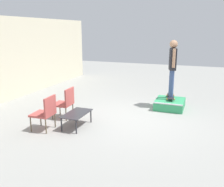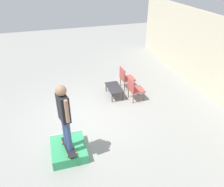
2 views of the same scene
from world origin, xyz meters
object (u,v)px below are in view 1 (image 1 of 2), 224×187
patio_chair_right (65,102)px  skateboard_on_ramp (171,96)px  person_skater (173,63)px  coffee_table (77,115)px  skate_ramp_box (170,104)px  patio_chair_left (46,111)px

patio_chair_right → skateboard_on_ramp: bearing=125.8°
person_skater → skateboard_on_ramp: bearing=138.8°
person_skater → coffee_table: (-2.69, 2.09, -1.13)m
skate_ramp_box → person_skater: 1.34m
person_skater → patio_chair_right: bearing=114.4°
skateboard_on_ramp → person_skater: 1.11m
patio_chair_left → skateboard_on_ramp: bearing=136.4°
patio_chair_left → patio_chair_right: same height
skate_ramp_box → patio_chair_left: (-3.02, 2.73, 0.36)m
skate_ramp_box → skateboard_on_ramp: skateboard_on_ramp is taller
skate_ramp_box → person_skater: bearing=2.8°
patio_chair_right → patio_chair_left: bearing=-3.2°
skateboard_on_ramp → patio_chair_right: bearing=119.9°
patio_chair_left → patio_chair_right: 0.96m
person_skater → patio_chair_left: person_skater is taller
skateboard_on_ramp → patio_chair_left: size_ratio=0.93×
person_skater → patio_chair_right: person_skater is taller
skate_ramp_box → coffee_table: size_ratio=1.11×
skate_ramp_box → skateboard_on_ramp: bearing=2.8°
skate_ramp_box → patio_chair_right: patio_chair_right is taller
person_skater → skate_ramp_box: bearing=168.2°
skateboard_on_ramp → person_skater: person_skater is taller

